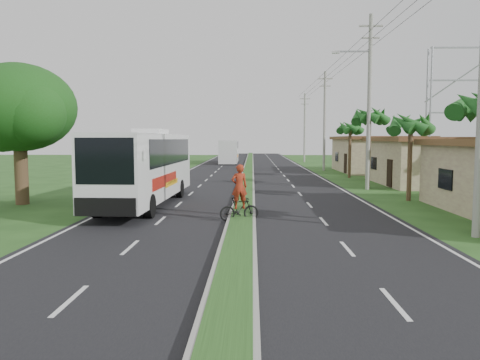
{
  "coord_description": "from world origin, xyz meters",
  "views": [
    {
      "loc": [
        0.46,
        -14.79,
        3.52
      ],
      "look_at": [
        -0.06,
        4.82,
        1.8
      ],
      "focal_mm": 35.0,
      "sensor_mm": 36.0,
      "label": 1
    }
  ],
  "objects": [
    {
      "name": "ground",
      "position": [
        0.0,
        0.0,
        0.0
      ],
      "size": [
        180.0,
        180.0,
        0.0
      ],
      "primitive_type": "plane",
      "color": "#224419",
      "rests_on": "ground"
    },
    {
      "name": "road_asphalt",
      "position": [
        0.0,
        20.0,
        0.01
      ],
      "size": [
        14.0,
        160.0,
        0.02
      ],
      "primitive_type": "cube",
      "color": "black",
      "rests_on": "ground"
    },
    {
      "name": "median_strip",
      "position": [
        0.0,
        20.0,
        0.1
      ],
      "size": [
        1.2,
        160.0,
        0.18
      ],
      "color": "gray",
      "rests_on": "ground"
    },
    {
      "name": "lane_edge_left",
      "position": [
        -6.7,
        20.0,
        0.0
      ],
      "size": [
        0.12,
        160.0,
        0.01
      ],
      "primitive_type": "cube",
      "color": "silver",
      "rests_on": "ground"
    },
    {
      "name": "lane_edge_right",
      "position": [
        6.7,
        20.0,
        0.0
      ],
      "size": [
        0.12,
        160.0,
        0.01
      ],
      "primitive_type": "cube",
      "color": "silver",
      "rests_on": "ground"
    },
    {
      "name": "shop_mid",
      "position": [
        14.0,
        22.0,
        1.86
      ],
      "size": [
        7.6,
        10.6,
        3.67
      ],
      "color": "#9F836B",
      "rests_on": "ground"
    },
    {
      "name": "shop_far",
      "position": [
        14.0,
        36.0,
        1.93
      ],
      "size": [
        8.6,
        11.6,
        3.82
      ],
      "color": "#9F836B",
      "rests_on": "ground"
    },
    {
      "name": "palm_verge_b",
      "position": [
        9.4,
        12.0,
        4.36
      ],
      "size": [
        2.4,
        2.4,
        5.05
      ],
      "color": "#473321",
      "rests_on": "ground"
    },
    {
      "name": "palm_verge_c",
      "position": [
        8.8,
        19.0,
        5.12
      ],
      "size": [
        2.4,
        2.4,
        5.85
      ],
      "color": "#473321",
      "rests_on": "ground"
    },
    {
      "name": "palm_verge_d",
      "position": [
        9.3,
        28.0,
        4.55
      ],
      "size": [
        2.4,
        2.4,
        5.25
      ],
      "color": "#473321",
      "rests_on": "ground"
    },
    {
      "name": "shade_tree",
      "position": [
        -12.11,
        10.02,
        5.03
      ],
      "size": [
        6.3,
        6.0,
        7.54
      ],
      "color": "#473321",
      "rests_on": "ground"
    },
    {
      "name": "utility_pole_b",
      "position": [
        8.47,
        18.0,
        6.26
      ],
      "size": [
        3.2,
        0.28,
        12.0
      ],
      "color": "gray",
      "rests_on": "ground"
    },
    {
      "name": "utility_pole_c",
      "position": [
        8.5,
        38.0,
        5.67
      ],
      "size": [
        1.6,
        0.28,
        11.0
      ],
      "color": "gray",
      "rests_on": "ground"
    },
    {
      "name": "utility_pole_d",
      "position": [
        8.5,
        58.0,
        5.42
      ],
      "size": [
        1.6,
        0.28,
        10.5
      ],
      "color": "gray",
      "rests_on": "ground"
    },
    {
      "name": "coach_bus_main",
      "position": [
        -5.18,
        9.76,
        2.24
      ],
      "size": [
        2.98,
        12.67,
        4.07
      ],
      "rotation": [
        0.0,
        0.0,
        -0.03
      ],
      "color": "white",
      "rests_on": "ground"
    },
    {
      "name": "coach_bus_far",
      "position": [
        -2.95,
        53.65,
        1.9
      ],
      "size": [
        2.63,
        11.55,
        3.36
      ],
      "rotation": [
        0.0,
        0.0,
        0.01
      ],
      "color": "silver",
      "rests_on": "ground"
    },
    {
      "name": "motorcyclist",
      "position": [
        -0.1,
        5.03,
        0.92
      ],
      "size": [
        1.77,
        0.91,
        2.45
      ],
      "rotation": [
        0.0,
        0.0,
        0.26
      ],
      "color": "black",
      "rests_on": "ground"
    }
  ]
}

